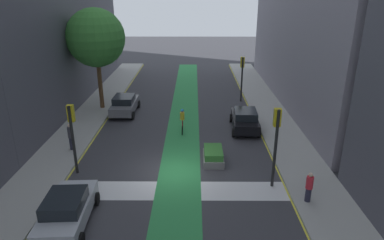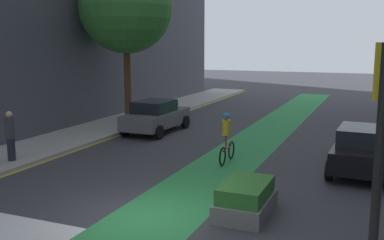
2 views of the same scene
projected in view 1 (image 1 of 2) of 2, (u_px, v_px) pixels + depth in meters
The scene contains 18 objects.
ground_plane at pixel (175, 172), 19.88m from camera, with size 120.00×120.00×0.00m, color #38383D.
bike_lane_paint at pixel (180, 172), 19.87m from camera, with size 2.40×60.00×0.01m, color #2D8C47.
crosswalk_band at pixel (173, 191), 18.01m from camera, with size 12.00×1.80×0.01m, color silver.
sidewalk_left at pixel (46, 170), 19.89m from camera, with size 3.00×60.00×0.15m, color #9E9E99.
curb_stripe_left at pixel (72, 171), 19.91m from camera, with size 0.16×60.00×0.01m, color yellow.
sidewalk_right at pixel (305, 171), 19.81m from camera, with size 3.00×60.00×0.15m, color #9E9E99.
curb_stripe_right at pixel (279, 172), 19.84m from camera, with size 0.16×60.00×0.01m, color yellow.
traffic_signal_near_right at pixel (276, 133), 17.47m from camera, with size 0.35×0.52×4.33m.
traffic_signal_near_left at pixel (72, 126), 18.86m from camera, with size 0.35×0.52×4.04m.
traffic_signal_far_right at pixel (242, 71), 31.41m from camera, with size 0.35×0.52×4.13m.
car_black_right_far at pixel (245, 119), 25.56m from camera, with size 2.16×4.27×1.57m.
car_silver_left_near at pixel (67, 210), 15.12m from camera, with size 2.19×4.28×1.57m.
car_grey_left_far at pixel (125, 104), 28.91m from camera, with size 2.06×4.22×1.57m.
cyclist_in_lane at pixel (182, 120), 24.95m from camera, with size 0.32×1.73×1.86m.
pedestrian_sidewalk_right_a at pixel (309, 187), 16.60m from camera, with size 0.34×0.34×1.57m.
pedestrian_sidewalk_left_a at pixel (71, 136), 21.99m from camera, with size 0.34×0.34×1.79m.
street_tree_near at pixel (96, 38), 28.05m from camera, with size 4.79×4.79×8.41m.
median_planter at pixel (213, 156), 20.86m from camera, with size 1.21×2.01×0.85m.
Camera 1 is at (1.08, -17.48, 9.91)m, focal length 32.12 mm.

